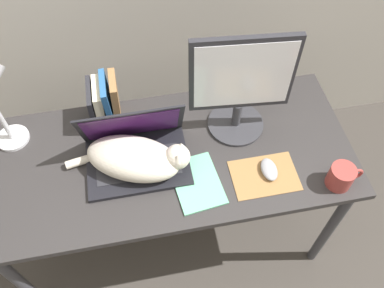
{
  "coord_description": "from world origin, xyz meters",
  "views": [
    {
      "loc": [
        -0.08,
        -0.57,
        2.08
      ],
      "look_at": [
        0.08,
        0.29,
        0.84
      ],
      "focal_mm": 38.0,
      "sensor_mm": 36.0,
      "label": 1
    }
  ],
  "objects_px": {
    "laptop": "(136,151)",
    "mug": "(341,176)",
    "cat": "(136,158)",
    "computer_mouse": "(269,169)",
    "notepad": "(197,182)",
    "book_row": "(104,103)",
    "external_monitor": "(241,85)"
  },
  "relations": [
    {
      "from": "laptop",
      "to": "mug",
      "type": "bearing_deg",
      "value": -19.08
    },
    {
      "from": "cat",
      "to": "computer_mouse",
      "type": "distance_m",
      "value": 0.5
    },
    {
      "from": "laptop",
      "to": "notepad",
      "type": "height_order",
      "value": "laptop"
    },
    {
      "from": "book_row",
      "to": "mug",
      "type": "xyz_separation_m",
      "value": [
        0.83,
        -0.48,
        -0.06
      ]
    },
    {
      "from": "cat",
      "to": "computer_mouse",
      "type": "height_order",
      "value": "cat"
    },
    {
      "from": "mug",
      "to": "external_monitor",
      "type": "bearing_deg",
      "value": 132.06
    },
    {
      "from": "book_row",
      "to": "mug",
      "type": "relative_size",
      "value": 1.66
    },
    {
      "from": "laptop",
      "to": "external_monitor",
      "type": "relative_size",
      "value": 0.85
    },
    {
      "from": "external_monitor",
      "to": "book_row",
      "type": "xyz_separation_m",
      "value": [
        -0.52,
        0.13,
        -0.13
      ]
    },
    {
      "from": "cat",
      "to": "mug",
      "type": "height_order",
      "value": "cat"
    },
    {
      "from": "computer_mouse",
      "to": "mug",
      "type": "bearing_deg",
      "value": -21.72
    },
    {
      "from": "laptop",
      "to": "book_row",
      "type": "distance_m",
      "value": 0.25
    },
    {
      "from": "computer_mouse",
      "to": "book_row",
      "type": "bearing_deg",
      "value": 146.99
    },
    {
      "from": "computer_mouse",
      "to": "mug",
      "type": "relative_size",
      "value": 0.76
    },
    {
      "from": "computer_mouse",
      "to": "book_row",
      "type": "relative_size",
      "value": 0.46
    },
    {
      "from": "computer_mouse",
      "to": "notepad",
      "type": "distance_m",
      "value": 0.28
    },
    {
      "from": "laptop",
      "to": "notepad",
      "type": "xyz_separation_m",
      "value": [
        0.21,
        -0.15,
        -0.05
      ]
    },
    {
      "from": "notepad",
      "to": "mug",
      "type": "bearing_deg",
      "value": -10.79
    },
    {
      "from": "cat",
      "to": "external_monitor",
      "type": "distance_m",
      "value": 0.47
    },
    {
      "from": "mug",
      "to": "cat",
      "type": "bearing_deg",
      "value": 164.22
    },
    {
      "from": "external_monitor",
      "to": "computer_mouse",
      "type": "height_order",
      "value": "external_monitor"
    },
    {
      "from": "cat",
      "to": "book_row",
      "type": "relative_size",
      "value": 2.12
    },
    {
      "from": "laptop",
      "to": "book_row",
      "type": "xyz_separation_m",
      "value": [
        -0.1,
        0.22,
        0.05
      ]
    },
    {
      "from": "external_monitor",
      "to": "notepad",
      "type": "bearing_deg",
      "value": -131.04
    },
    {
      "from": "external_monitor",
      "to": "book_row",
      "type": "distance_m",
      "value": 0.55
    },
    {
      "from": "computer_mouse",
      "to": "notepad",
      "type": "bearing_deg",
      "value": 179.41
    },
    {
      "from": "book_row",
      "to": "laptop",
      "type": "bearing_deg",
      "value": -66.49
    },
    {
      "from": "book_row",
      "to": "computer_mouse",
      "type": "bearing_deg",
      "value": -33.01
    },
    {
      "from": "external_monitor",
      "to": "mug",
      "type": "bearing_deg",
      "value": -47.94
    },
    {
      "from": "cat",
      "to": "notepad",
      "type": "relative_size",
      "value": 1.87
    },
    {
      "from": "laptop",
      "to": "computer_mouse",
      "type": "distance_m",
      "value": 0.51
    },
    {
      "from": "cat",
      "to": "mug",
      "type": "xyz_separation_m",
      "value": [
        0.73,
        -0.21,
        -0.02
      ]
    }
  ]
}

